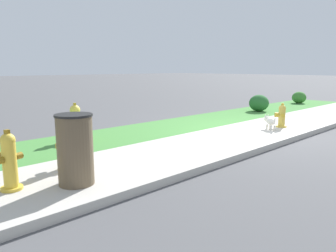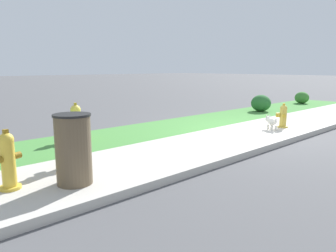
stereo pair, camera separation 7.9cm
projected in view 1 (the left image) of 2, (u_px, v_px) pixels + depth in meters
The scene contains 12 objects.
ground_plane at pixel (256, 131), 8.21m from camera, with size 120.00×120.00×0.00m, color #515154.
sidewalk_pavement at pixel (256, 131), 8.21m from camera, with size 18.00×2.06×0.01m, color #BCB7AD.
grass_verge at pixel (196, 122), 9.62m from camera, with size 18.00×1.94×0.01m, color #47893D.
street_curb at pixel (300, 136), 7.41m from camera, with size 18.00×0.16×0.12m, color #BCB7AD.
fire_hydrant_across_street at pixel (76, 122), 7.17m from camera, with size 0.40×0.38×0.83m.
fire_hydrant_at_driveway at pixel (9, 161), 4.22m from camera, with size 0.37×0.34×0.81m.
fire_hydrant_by_grass_verge at pixel (282, 116), 8.71m from camera, with size 0.34×0.33×0.65m.
fire_hydrant_mid_block at pixel (67, 147), 5.17m from camera, with size 0.36×0.33×0.72m.
small_white_dog at pixel (270, 121), 8.40m from camera, with size 0.32×0.42×0.39m.
trash_bin at pixel (75, 150), 4.41m from camera, with size 0.50×0.50×0.98m.
shrub_bush_near_lamp at pixel (299, 97), 14.58m from camera, with size 0.61×0.61×0.52m.
shrub_bush_far_verge at pixel (259, 103), 11.93m from camera, with size 0.71×0.71×0.60m.
Camera 1 is at (-7.20, -4.24, 1.59)m, focal length 35.00 mm.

